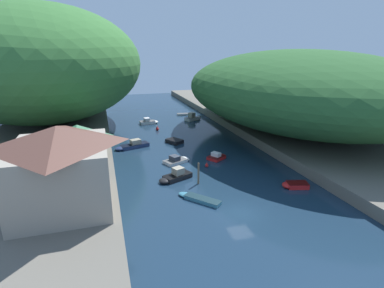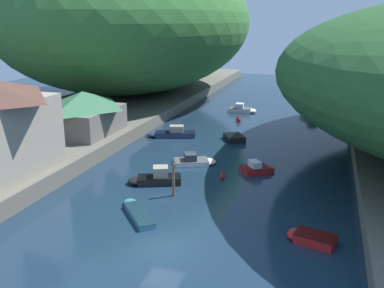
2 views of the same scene
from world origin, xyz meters
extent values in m
plane|color=#192D42|center=(0.00, 30.00, 0.00)|extent=(130.00, 130.00, 0.00)
cube|color=#666056|center=(-23.82, 30.00, 0.79)|extent=(22.00, 120.00, 1.59)
cube|color=#666056|center=(23.82, 30.00, 0.79)|extent=(22.00, 120.00, 1.59)
ellipsoid|color=#387033|center=(-24.92, 49.28, 14.09)|extent=(41.37, 57.92, 24.99)
ellipsoid|color=#285628|center=(24.92, 26.89, 9.42)|extent=(41.97, 58.75, 15.66)
cube|color=gray|center=(-18.13, 4.42, 4.88)|extent=(9.10, 10.50, 6.58)
pyramid|color=brown|center=(-18.13, 4.42, 9.13)|extent=(9.83, 11.34, 1.91)
cube|color=slate|center=(-17.52, 19.50, 3.08)|extent=(6.80, 8.91, 2.99)
pyramid|color=#38704C|center=(-17.52, 19.50, 5.58)|extent=(7.34, 9.62, 2.00)
cube|color=red|center=(9.71, 3.67, 0.32)|extent=(2.95, 2.25, 0.64)
ellipsoid|color=red|center=(8.45, 4.01, 0.32)|extent=(1.67, 1.83, 0.64)
cube|color=#450A0A|center=(9.71, 3.67, 0.66)|extent=(3.01, 2.29, 0.03)
cube|color=white|center=(-3.36, 16.88, 0.22)|extent=(4.06, 3.43, 0.43)
ellipsoid|color=white|center=(-1.79, 17.61, 0.22)|extent=(2.44, 2.60, 0.43)
cube|color=#525252|center=(-3.36, 16.88, 0.45)|extent=(4.14, 3.50, 0.03)
cube|color=#333842|center=(-3.46, 16.84, 0.81)|extent=(1.74, 1.89, 0.74)
cube|color=black|center=(-4.52, 10.80, 0.31)|extent=(4.30, 3.19, 0.63)
ellipsoid|color=black|center=(-6.32, 10.05, 0.31)|extent=(2.47, 2.35, 0.63)
cube|color=black|center=(-4.52, 10.80, 0.64)|extent=(4.39, 3.25, 0.03)
cube|color=#9E937F|center=(-4.41, 10.85, 1.12)|extent=(1.75, 1.71, 0.98)
cube|color=navy|center=(-8.61, 26.53, 0.32)|extent=(5.38, 3.31, 0.63)
ellipsoid|color=navy|center=(-11.01, 25.77, 0.32)|extent=(2.94, 2.46, 0.63)
cube|color=black|center=(-8.61, 26.53, 0.65)|extent=(5.48, 3.38, 0.03)
cube|color=#9E937F|center=(-8.46, 26.58, 1.06)|extent=(2.08, 1.78, 0.85)
cube|color=white|center=(-3.65, 43.99, 0.34)|extent=(3.65, 2.40, 0.67)
ellipsoid|color=white|center=(-1.92, 44.14, 0.34)|extent=(1.91, 2.14, 0.67)
cube|color=#525252|center=(-3.65, 43.99, 0.69)|extent=(3.72, 2.45, 0.03)
cube|color=silver|center=(-3.76, 43.98, 1.07)|extent=(1.34, 1.57, 0.79)
cube|color=teal|center=(-3.29, 3.62, 0.20)|extent=(3.88, 4.23, 0.41)
ellipsoid|color=teal|center=(-4.75, 5.33, 0.20)|extent=(2.37, 2.48, 0.41)
cube|color=#132A33|center=(-3.29, 3.62, 0.42)|extent=(3.96, 4.31, 0.03)
cube|color=red|center=(3.45, 16.54, 0.25)|extent=(3.36, 3.20, 0.50)
ellipsoid|color=red|center=(4.55, 17.28, 0.25)|extent=(2.20, 2.37, 0.50)
cube|color=#450A0A|center=(3.45, 16.54, 0.51)|extent=(3.42, 3.26, 0.03)
cube|color=silver|center=(3.38, 16.49, 0.83)|extent=(1.58, 1.72, 0.65)
cube|color=silver|center=(7.82, 44.71, 0.35)|extent=(4.07, 3.32, 0.70)
ellipsoid|color=silver|center=(9.42, 45.47, 0.35)|extent=(2.42, 2.47, 0.70)
cube|color=#504E4A|center=(7.82, 44.71, 0.71)|extent=(4.15, 3.39, 0.03)
cube|color=#9E937F|center=(7.72, 44.66, 1.32)|extent=(1.72, 1.79, 1.25)
cube|color=white|center=(7.18, 51.48, 0.19)|extent=(3.19, 1.90, 0.39)
ellipsoid|color=white|center=(8.67, 51.27, 0.19)|extent=(1.69, 1.61, 0.39)
cube|color=#525252|center=(7.18, 51.48, 0.40)|extent=(3.26, 1.93, 0.03)
cube|color=black|center=(-0.99, 27.16, 0.32)|extent=(3.30, 3.64, 0.65)
ellipsoid|color=black|center=(-1.74, 28.46, 0.32)|extent=(2.45, 2.29, 0.65)
cube|color=black|center=(-0.99, 27.16, 0.66)|extent=(3.36, 3.71, 0.03)
cylinder|color=brown|center=(-2.25, 8.42, 1.43)|extent=(0.25, 0.25, 2.86)
sphere|color=brown|center=(-2.25, 8.42, 2.91)|extent=(0.23, 0.23, 0.23)
sphere|color=red|center=(0.78, 13.66, 0.26)|extent=(0.52, 0.52, 0.52)
cone|color=red|center=(0.78, 13.66, 0.65)|extent=(0.26, 0.26, 0.26)
sphere|color=red|center=(-2.51, 37.14, 0.35)|extent=(0.70, 0.70, 0.70)
cone|color=red|center=(-2.51, 37.14, 0.88)|extent=(0.35, 0.35, 0.35)
cylinder|color=#282D3D|center=(-14.52, 17.69, 2.01)|extent=(0.13, 0.13, 0.85)
cylinder|color=#282D3D|center=(-14.53, 17.87, 2.01)|extent=(0.13, 0.13, 0.85)
cube|color=gold|center=(-14.53, 17.78, 2.75)|extent=(0.24, 0.39, 0.62)
sphere|color=#9E7051|center=(-14.53, 17.78, 3.17)|extent=(0.22, 0.22, 0.22)
camera|label=1|loc=(-13.58, -26.28, 17.14)|focal=28.00mm
camera|label=2|loc=(9.63, -23.62, 14.70)|focal=40.00mm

